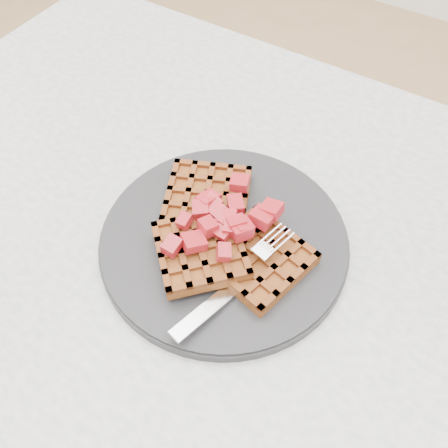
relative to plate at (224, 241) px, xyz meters
The scene contains 6 objects.
ground 0.76m from the plate, 14.90° to the right, with size 4.00×4.00×0.00m, color tan.
table 0.14m from the plate, 14.90° to the right, with size 1.20×0.80×0.75m.
plate is the anchor object (origin of this frame).
waffles 0.02m from the plate, 87.49° to the right, with size 0.22×0.20×0.03m.
strawberry_pile 0.05m from the plate, 123.69° to the right, with size 0.15×0.15×0.02m, color #89000A, non-canonical shape.
fork 0.07m from the plate, 41.11° to the right, with size 0.02×0.18×0.02m, color silver, non-canonical shape.
Camera 1 is at (0.11, -0.27, 1.23)m, focal length 40.00 mm.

